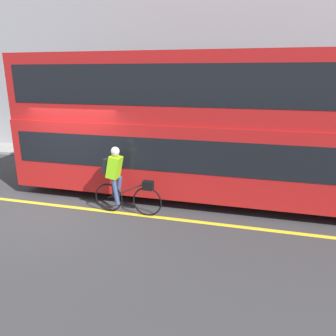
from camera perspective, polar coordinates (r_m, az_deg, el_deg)
name	(u,v)px	position (r m, az deg, el deg)	size (l,w,h in m)	color
ground_plane	(65,208)	(8.99, -17.45, -6.67)	(80.00, 80.00, 0.00)	#38383A
road_center_line	(67,207)	(9.06, -17.15, -6.44)	(50.00, 0.14, 0.01)	yellow
sidewalk_curb	(137,157)	(13.47, -5.47, 1.84)	(60.00, 1.65, 0.10)	gray
building_facade	(143,76)	(13.97, -4.38, 15.76)	(60.00, 0.30, 6.55)	#9E9EA3
bus	(233,122)	(8.89, 11.30, 7.88)	(11.86, 2.60, 3.89)	black
cyclist_on_bike	(120,178)	(8.09, -8.34, -1.82)	(1.76, 0.32, 1.69)	black
street_sign_post	(119,123)	(13.38, -8.58, 7.69)	(0.36, 0.09, 2.38)	#59595B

